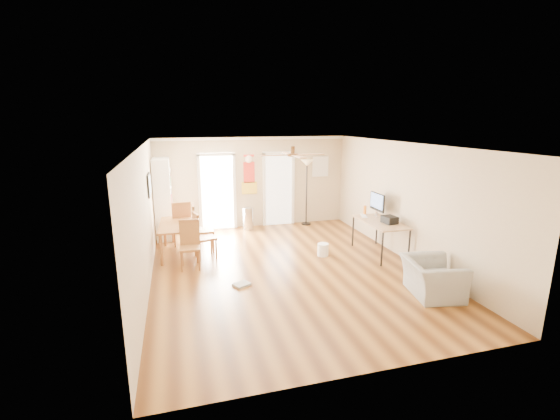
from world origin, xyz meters
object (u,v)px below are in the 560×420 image
object	(u,v)px
dining_chair_right_b	(205,235)
trash_can	(248,219)
dining_chair_near	(190,245)
wastebasket_a	(323,250)
bookshelf	(163,199)
dining_table	(180,239)
torchiere_lamp	(307,193)
wastebasket_b	(416,274)
dining_chair_far	(181,223)
computer_desk	(379,238)
armchair	(432,278)
printer	(390,220)
dining_chair_right_a	(203,228)

from	to	relation	value
dining_chair_right_b	trash_can	world-z (taller)	dining_chair_right_b
dining_chair_near	wastebasket_a	world-z (taller)	dining_chair_near
bookshelf	dining_table	bearing A→B (deg)	-61.04
torchiere_lamp	wastebasket_a	bearing A→B (deg)	-101.02
dining_chair_right_b	wastebasket_b	bearing A→B (deg)	-133.64
bookshelf	dining_chair_near	xyz separation A→B (m)	(0.56, -2.41, -0.55)
dining_chair_far	computer_desk	xyz separation A→B (m)	(4.43, -2.01, -0.16)
computer_desk	dining_chair_near	bearing A→B (deg)	176.43
dining_chair_right_b	trash_can	distance (m)	2.41
computer_desk	wastebasket_b	bearing A→B (deg)	-92.43
dining_chair_right_b	armchair	size ratio (longest dim) A/B	1.05
computer_desk	armchair	world-z (taller)	computer_desk
dining_table	wastebasket_a	world-z (taller)	dining_table
wastebasket_a	torchiere_lamp	bearing A→B (deg)	78.98
computer_desk	printer	xyz separation A→B (m)	(0.12, -0.19, 0.48)
bookshelf	dining_chair_right_b	distance (m)	2.13
dining_chair_right_a	dining_chair_far	distance (m)	0.85
bookshelf	dining_chair_far	xyz separation A→B (m)	(0.42, -0.67, -0.50)
dining_table	computer_desk	distance (m)	4.65
bookshelf	dining_chair_right_b	size ratio (longest dim) A/B	1.99
printer	wastebasket_a	bearing A→B (deg)	155.08
dining_chair_right_b	dining_chair_far	xyz separation A→B (m)	(-0.50, 1.17, 0.02)
dining_chair_right_a	dining_chair_right_b	size ratio (longest dim) A/B	1.07
bookshelf	dining_chair_right_a	bearing A→B (deg)	-41.47
dining_chair_right_b	computer_desk	bearing A→B (deg)	-113.81
dining_chair_right_b	dining_chair_near	size ratio (longest dim) A/B	1.04
trash_can	wastebasket_b	bearing A→B (deg)	-60.21
printer	dining_table	bearing A→B (deg)	154.26
trash_can	torchiere_lamp	world-z (taller)	torchiere_lamp
bookshelf	wastebasket_b	size ratio (longest dim) A/B	7.69
dining_chair_far	dining_table	bearing A→B (deg)	79.57
bookshelf	trash_can	world-z (taller)	bookshelf
trash_can	wastebasket_a	distance (m)	2.88
dining_chair_far	bookshelf	bearing A→B (deg)	-64.81
torchiere_lamp	dining_chair_right_b	bearing A→B (deg)	-146.71
dining_chair_far	torchiere_lamp	world-z (taller)	torchiere_lamp
bookshelf	printer	world-z (taller)	bookshelf
torchiere_lamp	dining_chair_right_a	bearing A→B (deg)	-153.27
dining_chair_near	armchair	xyz separation A→B (m)	(4.11, -2.44, -0.18)
dining_chair_far	armchair	bearing A→B (deg)	128.76
dining_chair_right_b	wastebasket_a	size ratio (longest dim) A/B	3.63
dining_chair_right_b	dining_chair_far	size ratio (longest dim) A/B	0.96
dining_table	trash_can	distance (m)	2.47
torchiere_lamp	wastebasket_a	size ratio (longest dim) A/B	6.66
dining_chair_right_b	computer_desk	world-z (taller)	dining_chair_right_b
dining_chair_right_a	dining_chair_far	xyz separation A→B (m)	(-0.50, 0.69, -0.02)
torchiere_lamp	printer	size ratio (longest dim) A/B	6.15
dining_chair_right_a	printer	xyz separation A→B (m)	(4.05, -1.51, 0.30)
trash_can	wastebasket_a	world-z (taller)	trash_can
dining_chair_near	dining_chair_far	xyz separation A→B (m)	(-0.14, 1.74, 0.05)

